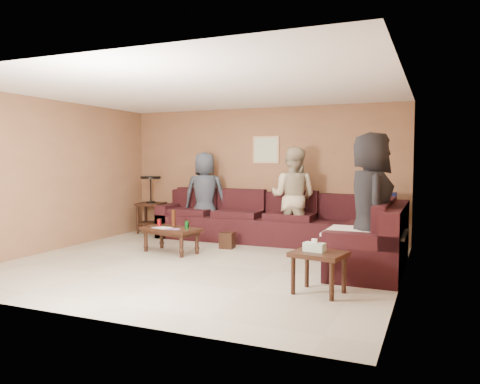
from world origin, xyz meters
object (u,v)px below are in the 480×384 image
Objects in this scene: person_left at (205,195)px; person_middle at (293,197)px; sectional_sofa at (286,230)px; side_table_right at (318,258)px; coffee_table at (171,231)px; end_table_left at (151,203)px; waste_bin at (227,240)px; person_right at (371,204)px.

person_left is 1.82m from person_middle.
sectional_sofa is 7.10× the size of side_table_right.
end_table_left is (-1.46, 1.63, 0.26)m from coffee_table.
end_table_left is 1.32m from person_left.
side_table_right is at bearing -44.99° from waste_bin.
person_middle is at bearing 90.20° from sectional_sofa.
end_table_left is 2.39m from waste_bin.
sectional_sofa reaches higher than coffee_table.
side_table_right reaches higher than waste_bin.
coffee_table is 3.23m from person_right.
sectional_sofa is at bearing 34.46° from person_right.
sectional_sofa reaches higher than side_table_right.
person_middle is at bearing 39.82° from coffee_table.
sectional_sofa is 2.48× the size of person_right.
side_table_right is 2.38× the size of waste_bin.
person_right is at bearing 136.23° from person_left.
person_left is (-0.85, 0.83, 0.69)m from waste_bin.
person_left is at bearing 135.21° from side_table_right.
person_left reaches higher than waste_bin.
person_left is 0.96× the size of person_middle.
waste_bin is (2.15, -0.93, -0.48)m from end_table_left.
person_middle is 2.19m from person_right.
end_table_left is at bearing 156.71° from waste_bin.
person_left is (-1.81, 0.55, 0.50)m from sectional_sofa.
end_table_left is 0.63× the size of person_right.
sectional_sofa is at bearing 93.84° from person_middle.
end_table_left reaches higher than side_table_right.
sectional_sofa is 1.96m from person_left.
side_table_right is at bearing 142.65° from person_right.
sectional_sofa is at bearing -11.68° from end_table_left.
end_table_left is 1.79× the size of side_table_right.
person_left reaches higher than side_table_right.
waste_bin is 0.15× the size of person_right.
person_left is 3.76m from person_right.
sectional_sofa is 2.02m from person_right.
waste_bin is (0.69, 0.70, -0.22)m from coffee_table.
waste_bin is at bearing -163.62° from sectional_sofa.
coffee_table is 0.62× the size of person_middle.
person_middle is 0.92× the size of person_right.
sectional_sofa is 1.02m from waste_bin.
person_right is (0.42, 1.17, 0.52)m from side_table_right.
end_table_left is at bearing 144.66° from side_table_right.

